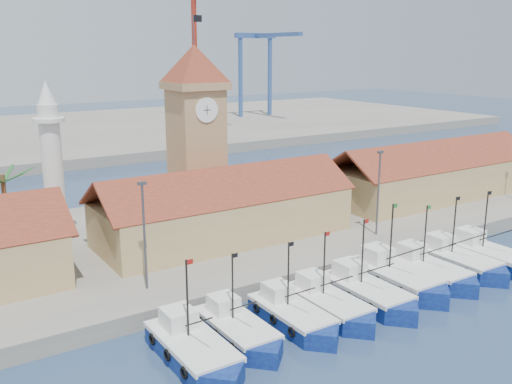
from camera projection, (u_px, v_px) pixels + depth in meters
ground at (354, 325)px, 43.94m from camera, size 400.00×400.00×0.00m
quay at (207, 234)px, 63.30m from camera, size 140.00×32.00×1.50m
terminal at (33, 136)px, 133.26m from camera, size 240.00×80.00×2.00m
boat_0 at (195, 352)px, 38.50m from camera, size 3.63×9.94×7.52m
boat_1 at (239, 332)px, 41.41m from camera, size 3.30×9.05×6.85m
boat_2 at (294, 318)px, 43.59m from camera, size 3.34×9.14×6.92m
boat_3 at (330, 306)px, 45.48m from camera, size 3.42×9.38×7.10m
boat_4 at (368, 295)px, 47.51m from camera, size 3.62×9.93×7.51m
boat_5 at (397, 279)px, 50.55m from camera, size 3.86×10.56×7.99m
boat_6 at (430, 272)px, 52.33m from camera, size 3.53×9.68×7.32m
boat_7 at (459, 263)px, 54.67m from camera, size 3.63×9.93×7.52m
boat_8 at (490, 257)px, 56.06m from camera, size 3.71×10.18×7.70m
hall_center at (225, 214)px, 59.26m from camera, size 27.04×10.13×7.61m
hall_right at (432, 178)px, 76.14m from camera, size 31.20×10.13×7.61m
clock_tower at (196, 131)px, 62.21m from camera, size 5.80×5.80×22.70m
minaret at (52, 163)px, 56.47m from camera, size 3.00×3.00×16.30m
palm_tree at (6, 209)px, 53.04m from camera, size 5.60×5.03×8.39m
lamp_posts at (272, 208)px, 52.40m from camera, size 80.70×0.25×9.03m
crane_red_right at (198, 32)px, 143.10m from camera, size 1.00×35.59×40.89m
gantry at (262, 52)px, 158.62m from camera, size 13.00×22.00×23.20m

